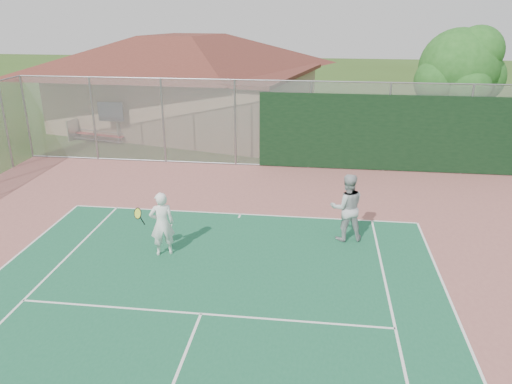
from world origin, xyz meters
TOP-DOWN VIEW (x-y plane):
  - back_fence at (2.11, 16.98)m, footprint 20.08×0.11m
  - clubhouse at (-4.75, 23.34)m, footprint 14.90×11.69m
  - bleachers at (-8.19, 20.35)m, footprint 2.97×2.10m
  - tree at (8.22, 19.99)m, footprint 3.94×3.73m
  - player_white_front at (-1.62, 8.98)m, footprint 1.09×0.80m
  - player_grey_back at (3.23, 10.51)m, footprint 1.07×0.91m

SIDE VIEW (x-z plane):
  - bleachers at x=-8.19m, z-range 0.03..1.02m
  - player_white_front at x=-1.62m, z-range 0.01..1.76m
  - player_grey_back at x=3.23m, z-range 0.00..1.95m
  - back_fence at x=2.11m, z-range -0.09..3.43m
  - clubhouse at x=-4.75m, z-range 0.04..5.74m
  - tree at x=8.22m, z-range 0.86..6.35m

